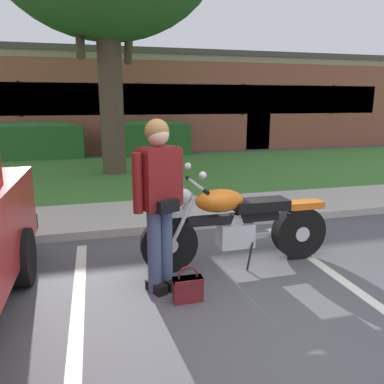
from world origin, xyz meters
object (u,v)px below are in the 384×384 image
object	(u,v)px
hedge_left	(34,140)
hedge_center_left	(150,137)
motorcycle	(244,224)
rider_person	(159,194)
handbag	(188,287)
brick_building	(125,102)

from	to	relation	value
hedge_left	hedge_center_left	distance (m)	3.78
motorcycle	rider_person	xyz separation A→B (m)	(-1.06, -0.39, 0.51)
handbag	hedge_left	size ratio (longest dim) A/B	0.12
motorcycle	hedge_left	bearing A→B (deg)	109.81
rider_person	motorcycle	bearing A→B (deg)	20.35
hedge_center_left	motorcycle	bearing A→B (deg)	-92.38
motorcycle	hedge_left	distance (m)	9.99
handbag	brick_building	xyz separation A→B (m)	(1.02, 16.48, 1.73)
motorcycle	hedge_center_left	world-z (taller)	hedge_center_left
rider_person	hedge_center_left	bearing A→B (deg)	81.58
hedge_left	brick_building	world-z (taller)	brick_building
rider_person	brick_building	size ratio (longest dim) A/B	0.07
handbag	brick_building	distance (m)	16.60
motorcycle	brick_building	size ratio (longest dim) A/B	0.09
motorcycle	rider_person	bearing A→B (deg)	-159.65
hedge_center_left	hedge_left	bearing A→B (deg)	180.00
handbag	hedge_left	world-z (taller)	hedge_left
hedge_left	brick_building	distance (m)	7.40
hedge_left	brick_building	xyz separation A→B (m)	(3.55, 6.38, 1.22)
hedge_left	hedge_center_left	xyz separation A→B (m)	(3.78, 0.00, 0.00)
rider_person	handbag	world-z (taller)	rider_person
brick_building	hedge_center_left	bearing A→B (deg)	-87.96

